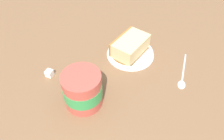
{
  "coord_description": "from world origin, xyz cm",
  "views": [
    {
      "loc": [
        28.3,
        28.87,
        42.71
      ],
      "look_at": [
        1.65,
        1.39,
        3.0
      ],
      "focal_mm": 34.66,
      "sensor_mm": 36.0,
      "label": 1
    }
  ],
  "objects_px": {
    "cake_slice": "(130,46)",
    "sugar_cube": "(49,73)",
    "tea_mug": "(83,89)",
    "small_plate": "(130,53)",
    "teaspoon": "(183,77)"
  },
  "relations": [
    {
      "from": "cake_slice",
      "to": "sugar_cube",
      "type": "xyz_separation_m",
      "value": [
        0.22,
        -0.09,
        -0.02
      ]
    },
    {
      "from": "cake_slice",
      "to": "sugar_cube",
      "type": "distance_m",
      "value": 0.23
    },
    {
      "from": "tea_mug",
      "to": "sugar_cube",
      "type": "bearing_deg",
      "value": -83.89
    },
    {
      "from": "tea_mug",
      "to": "sugar_cube",
      "type": "distance_m",
      "value": 0.14
    },
    {
      "from": "small_plate",
      "to": "sugar_cube",
      "type": "height_order",
      "value": "sugar_cube"
    },
    {
      "from": "tea_mug",
      "to": "sugar_cube",
      "type": "relative_size",
      "value": 6.35
    },
    {
      "from": "small_plate",
      "to": "teaspoon",
      "type": "relative_size",
      "value": 1.09
    },
    {
      "from": "small_plate",
      "to": "tea_mug",
      "type": "xyz_separation_m",
      "value": [
        0.2,
        0.04,
        0.04
      ]
    },
    {
      "from": "sugar_cube",
      "to": "teaspoon",
      "type": "bearing_deg",
      "value": 134.35
    },
    {
      "from": "sugar_cube",
      "to": "tea_mug",
      "type": "bearing_deg",
      "value": 96.11
    },
    {
      "from": "teaspoon",
      "to": "sugar_cube",
      "type": "height_order",
      "value": "sugar_cube"
    },
    {
      "from": "small_plate",
      "to": "teaspoon",
      "type": "bearing_deg",
      "value": 101.26
    },
    {
      "from": "cake_slice",
      "to": "sugar_cube",
      "type": "bearing_deg",
      "value": -23.04
    },
    {
      "from": "tea_mug",
      "to": "sugar_cube",
      "type": "xyz_separation_m",
      "value": [
        0.01,
        -0.13,
        -0.04
      ]
    },
    {
      "from": "small_plate",
      "to": "sugar_cube",
      "type": "xyz_separation_m",
      "value": [
        0.22,
        -0.09,
        0.0
      ]
    }
  ]
}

